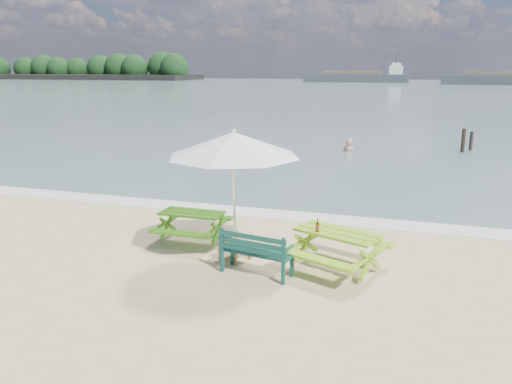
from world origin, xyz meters
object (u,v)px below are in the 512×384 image
(picnic_table_right, at_px, (337,251))
(swimmer, at_px, (348,157))
(park_bench, at_px, (257,261))
(side_table, at_px, (235,251))
(beer_bottle, at_px, (317,227))
(patio_umbrella, at_px, (234,144))
(picnic_table_left, at_px, (193,227))

(picnic_table_right, xyz_separation_m, swimmer, (-1.55, 14.32, -0.65))
(park_bench, relative_size, side_table, 2.05)
(beer_bottle, bearing_deg, patio_umbrella, 179.18)
(beer_bottle, bearing_deg, side_table, 179.18)
(picnic_table_left, xyz_separation_m, picnic_table_right, (3.35, -0.68, 0.05))
(patio_umbrella, bearing_deg, side_table, -75.96)
(picnic_table_right, relative_size, park_bench, 1.58)
(picnic_table_right, relative_size, patio_umbrella, 0.65)
(patio_umbrella, relative_size, swimmer, 2.00)
(picnic_table_left, xyz_separation_m, swimmer, (1.81, 13.64, -0.61))
(picnic_table_left, xyz_separation_m, patio_umbrella, (1.29, -0.78, 2.05))
(picnic_table_right, height_order, side_table, picnic_table_right)
(picnic_table_left, relative_size, patio_umbrella, 0.45)
(picnic_table_right, distance_m, swimmer, 14.42)
(patio_umbrella, bearing_deg, park_bench, -41.86)
(park_bench, bearing_deg, picnic_table_right, 25.63)
(side_table, relative_size, swimmer, 0.40)
(picnic_table_left, bearing_deg, swimmer, 82.46)
(patio_umbrella, bearing_deg, picnic_table_right, 2.73)
(picnic_table_right, bearing_deg, park_bench, -154.37)
(side_table, height_order, swimmer, swimmer)
(picnic_table_right, bearing_deg, picnic_table_left, 168.48)
(park_bench, xyz_separation_m, patio_umbrella, (-0.65, 0.58, 2.11))
(side_table, relative_size, patio_umbrella, 0.20)
(park_bench, bearing_deg, beer_bottle, 28.11)
(patio_umbrella, xyz_separation_m, swimmer, (0.51, 14.42, -2.65))
(park_bench, height_order, side_table, park_bench)
(picnic_table_left, distance_m, swimmer, 13.77)
(picnic_table_left, xyz_separation_m, beer_bottle, (2.98, -0.81, 0.54))
(picnic_table_right, relative_size, beer_bottle, 8.55)
(picnic_table_left, height_order, picnic_table_right, picnic_table_right)
(park_bench, distance_m, side_table, 0.87)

